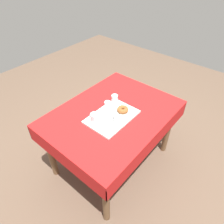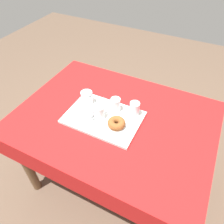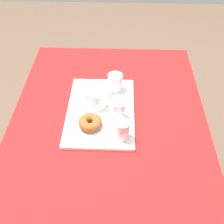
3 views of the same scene
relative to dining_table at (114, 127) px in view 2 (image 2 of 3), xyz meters
The scene contains 9 objects.
ground_plane 0.64m from the dining_table, ahead, with size 6.00×6.00×0.00m, color brown.
dining_table is the anchor object (origin of this frame).
serving_tray 0.13m from the dining_table, 35.03° to the left, with size 0.46×0.32×0.02m, color white.
tea_mug_left 0.19m from the dining_table, 34.35° to the left, with size 0.08×0.11×0.09m.
tea_mug_right 0.26m from the dining_table, ahead, with size 0.11×0.08×0.09m.
water_glass_near 0.20m from the dining_table, 149.21° to the right, with size 0.06×0.06×0.09m.
water_glass_far 0.17m from the dining_table, 72.96° to the right, with size 0.06×0.06×0.09m.
donut_plate_left 0.15m from the dining_table, 124.00° to the left, with size 0.11×0.11×0.01m, color white.
sugar_donut_left 0.17m from the dining_table, 124.00° to the left, with size 0.11×0.11×0.04m, color brown.
Camera 2 is at (-0.41, 0.86, 1.70)m, focal length 34.17 mm.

